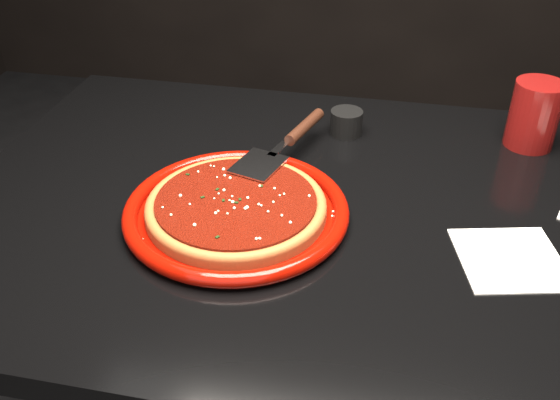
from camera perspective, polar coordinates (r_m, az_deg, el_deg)
The scene contains 11 objects.
table at distance 1.21m, azimuth 4.24°, elevation -15.27°, with size 1.20×0.80×0.75m, color black.
plate at distance 0.93m, azimuth -4.01°, elevation -0.98°, with size 0.34×0.34×0.02m, color #750802.
pizza_crust at distance 0.93m, azimuth -4.02°, elevation -0.79°, with size 0.27×0.27×0.01m, color brown.
pizza_crust_rim at distance 0.92m, azimuth -4.03°, elevation -0.44°, with size 0.27×0.27×0.02m, color brown.
pizza_sauce at distance 0.92m, azimuth -4.05°, elevation -0.20°, with size 0.24×0.24×0.01m, color #651107.
parmesan_dusting at distance 0.91m, azimuth -4.06°, elevation 0.15°, with size 0.23×0.23×0.01m, color #F7EEBF, non-canonical shape.
basil_flecks at distance 0.92m, azimuth -4.06°, elevation 0.10°, with size 0.21×0.21×0.00m, color black, non-canonical shape.
pizza_server at distance 1.04m, azimuth 0.42°, elevation 5.24°, with size 0.08×0.29×0.02m, color silver, non-canonical shape.
cup at distance 1.18m, azimuth 22.22°, elevation 7.24°, with size 0.08×0.08×0.12m, color maroon.
napkin_a at distance 0.91m, azimuth 20.30°, elevation -5.09°, with size 0.14×0.14×0.00m, color white.
ramekin at distance 1.16m, azimuth 6.08°, elevation 7.07°, with size 0.06×0.06×0.05m, color black.
Camera 1 is at (0.07, -0.79, 1.29)m, focal length 40.00 mm.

